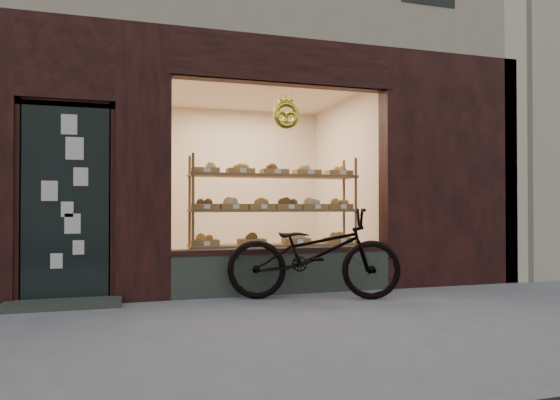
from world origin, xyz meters
name	(u,v)px	position (x,y,z in m)	size (l,w,h in m)	color
ground	(307,341)	(0.00, 0.00, 0.00)	(90.00, 90.00, 0.00)	slate
display_shelf	(274,219)	(0.45, 2.55, 0.89)	(2.20, 0.45, 1.70)	brown
bicycle	(314,253)	(0.66, 1.64, 0.52)	(0.69, 1.97, 1.03)	black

